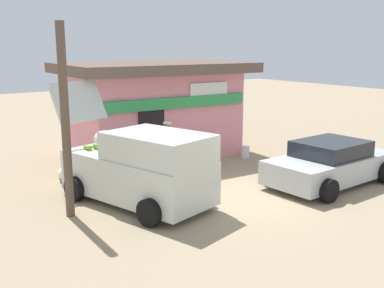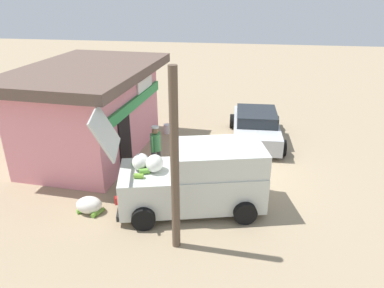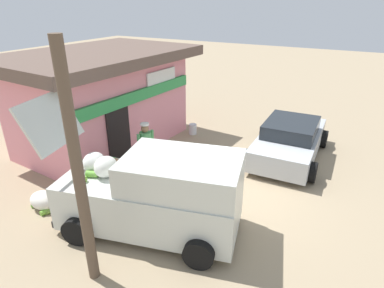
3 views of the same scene
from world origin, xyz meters
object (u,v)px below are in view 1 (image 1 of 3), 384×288
Objects in this scene: storefront_bar at (154,107)px; delivery_van at (141,168)px; parked_sedan at (330,164)px; vendor_standing at (167,146)px; paint_bucket at (245,152)px; unloaded_banana_pile at (68,174)px; customer_bending at (124,157)px.

storefront_bar is 5.41m from delivery_van.
delivery_van reaches higher than parked_sedan.
vendor_standing reaches higher than paint_bucket.
storefront_bar is 8.34× the size of unloaded_banana_pile.
vendor_standing reaches higher than unloaded_banana_pile.
paint_bucket is at bearing 3.44° from customer_bending.
vendor_standing is at bearing -114.45° from storefront_bar.
delivery_van is at bearing -138.93° from vendor_standing.
paint_bucket is at bearing -44.99° from storefront_bar.
parked_sedan reaches higher than unloaded_banana_pile.
storefront_bar is at bearing 54.44° from delivery_van.
parked_sedan is 5.91m from customer_bending.
delivery_van is at bearing -75.86° from unloaded_banana_pile.
vendor_standing is 1.28× the size of customer_bending.
delivery_van reaches higher than unloaded_banana_pile.
storefront_bar reaches higher than parked_sedan.
delivery_van is at bearing -159.48° from paint_bucket.
storefront_bar is 3.08m from vendor_standing.
vendor_standing is 2.09× the size of unloaded_banana_pile.
storefront_bar reaches higher than vendor_standing.
vendor_standing is 1.44m from customer_bending.
customer_bending reaches higher than unloaded_banana_pile.
storefront_bar is at bearing 109.15° from parked_sedan.
delivery_van is 5.52m from parked_sedan.
paint_bucket is at bearing 86.88° from parked_sedan.
customer_bending reaches higher than parked_sedan.
vendor_standing is 4.18× the size of paint_bucket.
delivery_van is (-3.11, -4.36, -0.79)m from storefront_bar.
paint_bucket is at bearing -8.51° from unloaded_banana_pile.
parked_sedan is at bearing -38.17° from unloaded_banana_pile.
storefront_bar is at bearing 19.89° from unloaded_banana_pile.
unloaded_banana_pile is (-5.98, 4.70, -0.38)m from parked_sedan.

